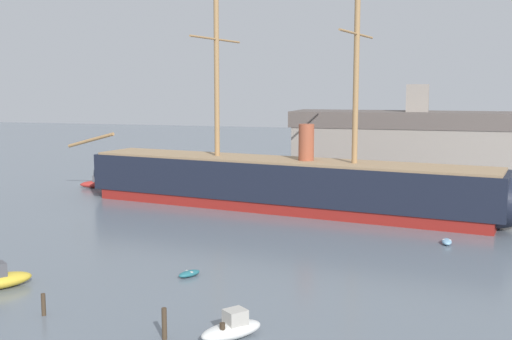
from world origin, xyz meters
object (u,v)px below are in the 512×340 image
Objects in this scene: mooring_piling_right_pair at (43,305)px; dockside_warehouse_right at (467,151)px; tall_ship at (282,183)px; mooring_piling_left_pair at (222,333)px; motorboat_far_left at (96,183)px; sailboat_distant_centre at (310,185)px; dinghy_alongside_stern at (447,242)px; mooring_piling_midwater at (164,324)px; motorboat_foreground_right at (232,328)px; dinghy_near_centre at (189,274)px.

mooring_piling_right_pair is 0.03× the size of dockside_warehouse_right.
tall_ship reaches higher than mooring_piling_left_pair.
mooring_piling_left_pair is (6.60, -40.48, -2.62)m from tall_ship.
sailboat_distant_centre reaches higher than motorboat_far_left.
tall_ship is 23.23m from dinghy_alongside_stern.
mooring_piling_right_pair is at bearing 176.28° from mooring_piling_left_pair.
tall_ship is 31.90× the size of mooring_piling_midwater.
dinghy_alongside_stern is at bearing 65.30° from motorboat_foreground_right.
mooring_piling_right_pair is at bearing -133.26° from dinghy_alongside_stern.
mooring_piling_right_pair reaches higher than dinghy_alongside_stern.
motorboat_foreground_right is 0.89× the size of motorboat_far_left.
dinghy_alongside_stern is 1.44× the size of mooring_piling_right_pair.
dinghy_alongside_stern is at bearing -32.35° from tall_ship.
motorboat_foreground_right is 1.93× the size of dinghy_near_centre.
motorboat_far_left reaches higher than mooring_piling_left_pair.
dinghy_alongside_stern is 34.92m from dockside_warehouse_right.
tall_ship reaches higher than motorboat_far_left.
dinghy_near_centre is 12.50m from mooring_piling_midwater.
motorboat_foreground_right is at bearing -114.70° from dinghy_alongside_stern.
sailboat_distant_centre reaches higher than dinghy_near_centre.
motorboat_far_left is 59.70m from mooring_piling_midwater.
tall_ship is 41.10m from mooring_piling_left_pair.
dinghy_near_centre is at bearing -113.91° from dockside_warehouse_right.
mooring_piling_right_pair is 68.17m from dockside_warehouse_right.
mooring_piling_left_pair reaches higher than dinghy_alongside_stern.
tall_ship is 51.03× the size of mooring_piling_left_pair.
mooring_piling_right_pair is (-5.93, -10.66, 0.51)m from dinghy_near_centre.
dockside_warehouse_right reaches higher than sailboat_distant_centre.
sailboat_distant_centre is at bearing 92.91° from mooring_piling_midwater.
dockside_warehouse_right is at bearing 66.09° from dinghy_near_centre.
dinghy_alongside_stern is at bearing 65.45° from mooring_piling_left_pair.
motorboat_far_left reaches higher than dinghy_alongside_stern.
dinghy_alongside_stern is at bearing 60.27° from mooring_piling_midwater.
dinghy_near_centre is at bearing -90.61° from tall_ship.
mooring_piling_left_pair reaches higher than dinghy_near_centre.
tall_ship is at bearing 147.65° from dinghy_alongside_stern.
sailboat_distant_centre is at bearing 89.39° from dinghy_near_centre.
dockside_warehouse_right reaches higher than mooring_piling_midwater.
tall_ship is 1.12× the size of dockside_warehouse_right.
mooring_piling_left_pair is (-12.86, -28.16, 0.36)m from dinghy_alongside_stern.
mooring_piling_midwater is (33.98, -49.08, 0.32)m from motorboat_far_left.
dockside_warehouse_right is at bearing 65.16° from mooring_piling_right_pair.
dockside_warehouse_right reaches higher than motorboat_far_left.
mooring_piling_right_pair is (24.64, -47.74, 0.09)m from motorboat_far_left.
motorboat_foreground_right is 56.52m from sailboat_distant_centre.
sailboat_distant_centre is 23.39m from dockside_warehouse_right.
sailboat_distant_centre is 5.62× the size of mooring_piling_left_pair.
tall_ship is 29.14m from dinghy_near_centre.
motorboat_far_left is 61.36m from mooring_piling_left_pair.
dinghy_alongside_stern is at bearing 46.74° from mooring_piling_right_pair.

